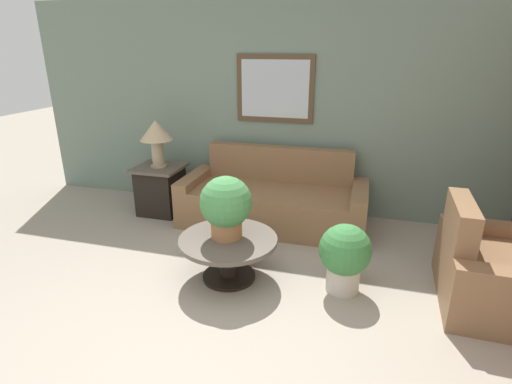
{
  "coord_description": "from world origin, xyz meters",
  "views": [
    {
      "loc": [
        0.88,
        -2.01,
        2.04
      ],
      "look_at": [
        -0.19,
        1.76,
        0.6
      ],
      "focal_mm": 28.0,
      "sensor_mm": 36.0,
      "label": 1
    }
  ],
  "objects": [
    {
      "name": "ground_plane",
      "position": [
        0.0,
        0.0,
        0.0
      ],
      "size": [
        20.0,
        20.0,
        0.0
      ],
      "primitive_type": "plane",
      "color": "gray"
    },
    {
      "name": "wall_back",
      "position": [
        -0.01,
        2.87,
        1.31
      ],
      "size": [
        7.14,
        0.09,
        2.6
      ],
      "color": "slate",
      "rests_on": "ground_plane"
    },
    {
      "name": "couch_main",
      "position": [
        -0.13,
        2.34,
        0.29
      ],
      "size": [
        2.17,
        0.89,
        0.88
      ],
      "color": "brown",
      "rests_on": "ground_plane"
    },
    {
      "name": "armchair",
      "position": [
        2.0,
        1.26,
        0.28
      ],
      "size": [
        0.91,
        1.08,
        0.88
      ],
      "rotation": [
        0.0,
        0.0,
        1.54
      ],
      "color": "brown",
      "rests_on": "ground_plane"
    },
    {
      "name": "coffee_table",
      "position": [
        -0.24,
        1.03,
        0.3
      ],
      "size": [
        0.89,
        0.89,
        0.41
      ],
      "color": "black",
      "rests_on": "ground_plane"
    },
    {
      "name": "side_table",
      "position": [
        -1.6,
        2.29,
        0.31
      ],
      "size": [
        0.58,
        0.58,
        0.62
      ],
      "color": "black",
      "rests_on": "ground_plane"
    },
    {
      "name": "table_lamp",
      "position": [
        -1.6,
        2.29,
        1.02
      ],
      "size": [
        0.4,
        0.4,
        0.58
      ],
      "color": "tan",
      "rests_on": "side_table"
    },
    {
      "name": "potted_plant_on_table",
      "position": [
        -0.26,
        1.05,
        0.72
      ],
      "size": [
        0.46,
        0.46,
        0.57
      ],
      "color": "#9E6B42",
      "rests_on": "coffee_table"
    },
    {
      "name": "potted_plant_floor",
      "position": [
        0.79,
        1.11,
        0.35
      ],
      "size": [
        0.45,
        0.45,
        0.62
      ],
      "color": "beige",
      "rests_on": "ground_plane"
    }
  ]
}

